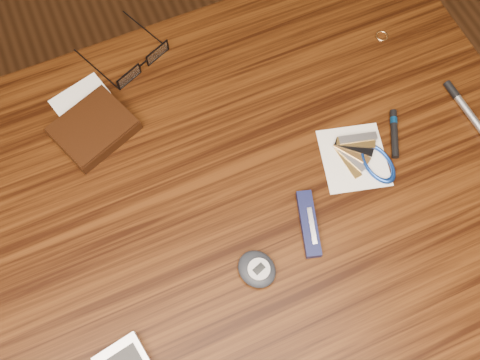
{
  "coord_description": "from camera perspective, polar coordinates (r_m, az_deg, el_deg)",
  "views": [
    {
      "loc": [
        -0.08,
        -0.26,
        1.49
      ],
      "look_at": [
        0.04,
        0.02,
        0.76
      ],
      "focal_mm": 40.0,
      "sensor_mm": 36.0,
      "label": 1
    }
  ],
  "objects": [
    {
      "name": "eyeglasses",
      "position": [
        0.91,
        -10.56,
        12.2
      ],
      "size": [
        0.15,
        0.15,
        0.02
      ],
      "color": "black",
      "rests_on": "desk"
    },
    {
      "name": "gold_ring",
      "position": [
        0.96,
        14.87,
        14.62
      ],
      "size": [
        0.03,
        0.03,
        0.0
      ],
      "primitive_type": "torus",
      "rotation": [
        0.0,
        0.0,
        -0.3
      ],
      "color": "#EAAF6B",
      "rests_on": "desk"
    },
    {
      "name": "ground",
      "position": [
        1.51,
        -1.17,
        -12.41
      ],
      "size": [
        3.8,
        3.8,
        0.0
      ],
      "primitive_type": "plane",
      "color": "#472814",
      "rests_on": "ground"
    },
    {
      "name": "desk",
      "position": [
        0.88,
        -1.96,
        -5.04
      ],
      "size": [
        1.0,
        0.7,
        0.75
      ],
      "color": "#371A08",
      "rests_on": "ground"
    },
    {
      "name": "pedometer",
      "position": [
        0.75,
        1.82,
        -9.48
      ],
      "size": [
        0.07,
        0.07,
        0.02
      ],
      "color": "black",
      "rests_on": "desk"
    },
    {
      "name": "silver_pen",
      "position": [
        0.92,
        23.13,
        6.74
      ],
      "size": [
        0.02,
        0.14,
        0.01
      ],
      "color": "#A8A8AD",
      "rests_on": "desk"
    },
    {
      "name": "wallet_and_card",
      "position": [
        0.86,
        -15.36,
        5.41
      ],
      "size": [
        0.14,
        0.17,
        0.02
      ],
      "color": "black",
      "rests_on": "desk"
    },
    {
      "name": "pocket_knife",
      "position": [
        0.78,
        7.34,
        -4.65
      ],
      "size": [
        0.05,
        0.1,
        0.01
      ],
      "color": "#11123C",
      "rests_on": "desk"
    },
    {
      "name": "notepad_keys",
      "position": [
        0.83,
        13.21,
        2.22
      ],
      "size": [
        0.12,
        0.13,
        0.01
      ],
      "color": "white",
      "rests_on": "desk"
    },
    {
      "name": "black_blue_pen",
      "position": [
        0.86,
        16.13,
        4.95
      ],
      "size": [
        0.05,
        0.08,
        0.01
      ],
      "color": "black",
      "rests_on": "desk"
    }
  ]
}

